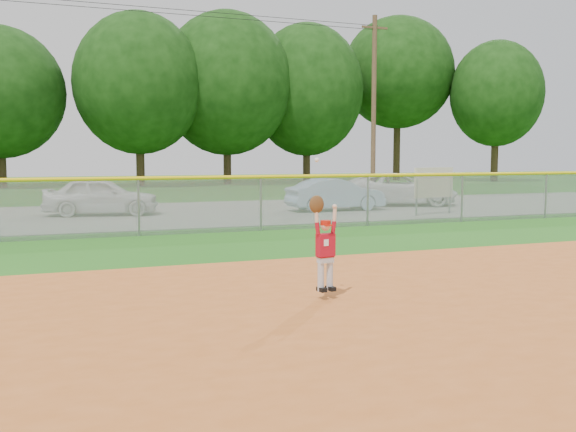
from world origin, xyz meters
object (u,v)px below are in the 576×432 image
at_px(car_white_a, 101,196).
at_px(sponsor_sign, 434,184).
at_px(car_blue, 335,194).
at_px(car_white_b, 398,189).
at_px(ballplayer, 324,244).

xyz_separation_m(car_white_a, sponsor_sign, (10.86, -3.86, 0.42)).
bearing_deg(car_white_a, sponsor_sign, -98.48).
relative_size(car_blue, car_white_b, 0.76).
height_order(car_blue, car_white_b, car_white_b).
xyz_separation_m(car_white_b, ballplayer, (-9.99, -14.82, 0.14)).
height_order(car_blue, ballplayer, ballplayer).
distance_m(car_white_b, sponsor_sign, 4.18).
xyz_separation_m(car_white_a, ballplayer, (1.86, -14.64, 0.16)).
bearing_deg(car_white_b, car_white_a, 109.47).
distance_m(car_white_a, sponsor_sign, 11.54).
xyz_separation_m(car_white_b, sponsor_sign, (-0.98, -4.05, 0.40)).
distance_m(sponsor_sign, ballplayer, 14.05).
xyz_separation_m(car_white_a, car_blue, (8.35, -1.18, -0.05)).
bearing_deg(car_white_b, car_blue, 129.84).
bearing_deg(car_white_b, sponsor_sign, -175.07).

